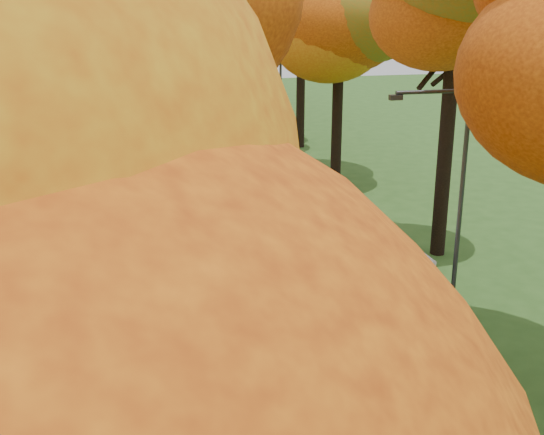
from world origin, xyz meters
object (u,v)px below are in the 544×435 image
object	(u,v)px
streetlamp_mid	(276,97)
car_white	(167,150)
streetlamp_far	(219,63)
bus	(325,247)
car_dark	(154,122)
car_silver	(162,135)
streetlamp_near	(453,202)

from	to	relation	value
streetlamp_mid	car_white	size ratio (longest dim) A/B	1.96
streetlamp_far	bus	bearing A→B (deg)	-93.21
streetlamp_mid	car_dark	size ratio (longest dim) A/B	1.93
streetlamp_far	car_silver	bearing A→B (deg)	-117.85
streetlamp_near	car_white	size ratio (longest dim) A/B	1.96
streetlamp_far	car_white	size ratio (longest dim) A/B	1.96
streetlamp_mid	car_dark	xyz separation A→B (m)	(-6.26, 16.34, -4.07)
car_white	car_silver	xyz separation A→B (m)	(0.05, 5.17, -0.05)
car_white	streetlamp_far	bearing A→B (deg)	71.08
streetlamp_far	bus	world-z (taller)	streetlamp_far
streetlamp_near	streetlamp_mid	size ratio (longest dim) A/B	1.00
streetlamp_far	car_silver	size ratio (longest dim) A/B	2.03
streetlamp_near	bus	size ratio (longest dim) A/B	0.68
streetlamp_near	car_dark	size ratio (longest dim) A/B	1.93
car_dark	streetlamp_mid	bearing A→B (deg)	-66.16
streetlamp_mid	car_dark	bearing A→B (deg)	110.97
streetlamp_far	car_dark	distance (m)	9.37
streetlamp_mid	car_silver	size ratio (longest dim) A/B	2.03
streetlamp_near	car_dark	bearing A→B (deg)	99.27
streetlamp_near	car_silver	world-z (taller)	streetlamp_near
car_white	bus	bearing A→B (deg)	-78.59
car_silver	car_dark	xyz separation A→B (m)	(-0.17, 5.87, -0.05)
car_white	car_dark	size ratio (longest dim) A/B	0.99
bus	streetlamp_near	bearing A→B (deg)	-69.42
streetlamp_far	bus	distance (m)	39.06
bus	car_dark	xyz separation A→B (m)	(-4.08, 33.21, -1.01)
streetlamp_mid	car_silver	world-z (taller)	streetlamp_mid
car_dark	streetlamp_near	bearing A→B (deg)	-77.85
streetlamp_mid	streetlamp_far	xyz separation A→B (m)	(0.00, 22.00, 0.00)
car_white	car_silver	world-z (taller)	car_white
streetlamp_far	bus	size ratio (longest dim) A/B	0.68
streetlamp_near	streetlamp_far	size ratio (longest dim) A/B	1.00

